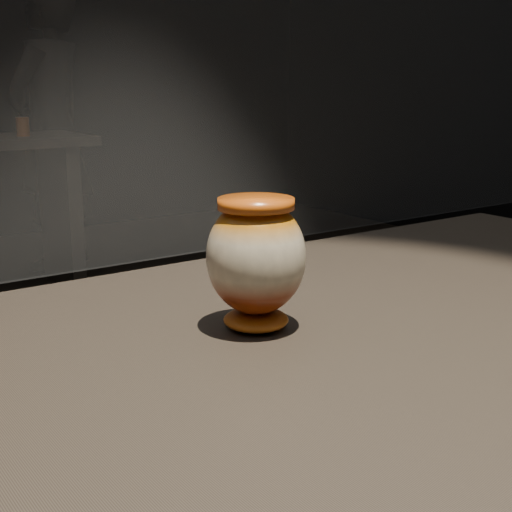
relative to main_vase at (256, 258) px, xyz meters
The scene contains 3 objects.
main_vase is the anchor object (origin of this frame).
back_vase_right 3.38m from the main_vase, 77.06° to the left, with size 0.07×0.07×0.10m, color #994A16.
visitor 3.96m from the main_vase, 73.96° to the left, with size 0.66×0.43×1.80m, color black.
Camera 1 is at (-0.39, -0.64, 1.21)m, focal length 50.00 mm.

